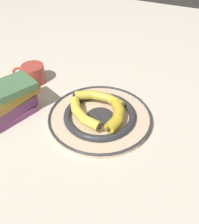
# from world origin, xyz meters

# --- Properties ---
(ground_plane) EXTENTS (2.80, 2.80, 0.00)m
(ground_plane) POSITION_xyz_m (0.00, 0.00, 0.00)
(ground_plane) COLOR beige
(decorative_bowl) EXTENTS (0.37, 0.37, 0.04)m
(decorative_bowl) POSITION_xyz_m (-0.00, 0.04, 0.02)
(decorative_bowl) COLOR beige
(decorative_bowl) RESTS_ON ground_plane
(banana_a) EXTENTS (0.17, 0.13, 0.03)m
(banana_a) POSITION_xyz_m (-0.05, -0.01, 0.05)
(banana_a) COLOR yellow
(banana_a) RESTS_ON decorative_bowl
(banana_b) EXTENTS (0.08, 0.17, 0.04)m
(banana_b) POSITION_xyz_m (0.07, 0.03, 0.05)
(banana_b) COLOR gold
(banana_b) RESTS_ON decorative_bowl
(banana_c) EXTENTS (0.21, 0.07, 0.03)m
(banana_c) POSITION_xyz_m (-0.03, 0.10, 0.05)
(banana_c) COLOR gold
(banana_c) RESTS_ON decorative_bowl
(book_stack) EXTENTS (0.19, 0.25, 0.13)m
(book_stack) POSITION_xyz_m (-0.32, -0.07, 0.07)
(book_stack) COLOR #753D70
(book_stack) RESTS_ON ground_plane
(coffee_mug) EXTENTS (0.14, 0.09, 0.08)m
(coffee_mug) POSITION_xyz_m (-0.36, 0.15, 0.04)
(coffee_mug) COLOR #B24238
(coffee_mug) RESTS_ON ground_plane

